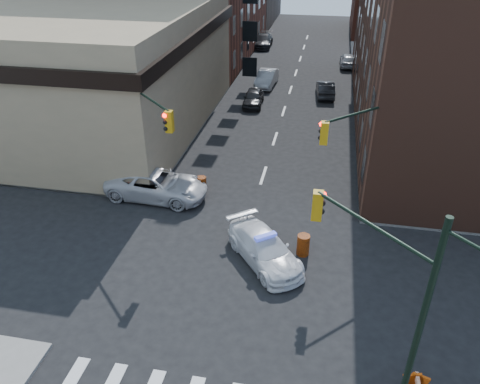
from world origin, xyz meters
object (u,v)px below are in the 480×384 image
at_px(parked_car_wfar, 267,78).
at_px(pedestrian_b, 70,171).
at_px(police_car, 265,249).
at_px(barrel_bank, 202,184).
at_px(barrel_road, 303,245).
at_px(barricade_nw_a, 126,180).
at_px(pickup, 157,185).
at_px(parked_car_wnear, 253,98).
at_px(parked_car_enear, 325,89).
at_px(pedestrian_a, 110,177).

height_order(parked_car_wfar, pedestrian_b, pedestrian_b).
relative_size(police_car, barrel_bank, 5.07).
relative_size(police_car, parked_car_wfar, 1.06).
xyz_separation_m(police_car, pedestrian_b, (-12.82, 5.06, 0.33)).
height_order(barrel_road, barricade_nw_a, barrel_road).
height_order(pickup, parked_car_wnear, pickup).
xyz_separation_m(police_car, barrel_road, (1.79, 0.90, -0.18)).
bearing_deg(parked_car_wfar, police_car, -78.59).
distance_m(pickup, barricade_nw_a, 2.36).
xyz_separation_m(pickup, barricade_nw_a, (-2.27, 0.60, -0.26)).
bearing_deg(pedestrian_b, parked_car_wfar, 75.13).
bearing_deg(parked_car_wnear, barrel_bank, -94.79).
relative_size(pedestrian_b, barrel_road, 1.65).
bearing_deg(parked_car_enear, barrel_bank, 65.39).
xyz_separation_m(pickup, barrel_bank, (2.42, 1.12, -0.34)).
bearing_deg(barrel_bank, parked_car_wfar, 87.68).
height_order(parked_car_wfar, barrel_bank, parked_car_wfar).
distance_m(pickup, pedestrian_a, 2.88).
bearing_deg(pickup, pedestrian_a, 95.43).
relative_size(barrel_bank, barricade_nw_a, 0.87).
distance_m(parked_car_enear, barricade_nw_a, 23.03).
relative_size(police_car, parked_car_wnear, 1.23).
xyz_separation_m(police_car, parked_car_wfar, (-3.83, 27.51, 0.05)).
bearing_deg(parked_car_wfar, barricade_nw_a, -100.67).
bearing_deg(police_car, parked_car_wnear, 62.89).
bearing_deg(barrel_road, parked_car_wnear, 106.01).
relative_size(parked_car_enear, pedestrian_a, 2.27).
distance_m(pedestrian_b, barrel_bank, 8.18).
distance_m(parked_car_enear, pedestrian_a, 23.96).
relative_size(parked_car_wfar, barrel_road, 4.28).
xyz_separation_m(parked_car_wnear, barrel_bank, (-0.52, -15.81, -0.20)).
xyz_separation_m(pickup, parked_car_wfar, (3.30, 22.68, -0.06)).
xyz_separation_m(barrel_bank, barricade_nw_a, (-4.69, -0.51, 0.08)).
xyz_separation_m(parked_car_wnear, pedestrian_b, (-8.63, -16.68, 0.37)).
bearing_deg(parked_car_wfar, barrel_road, -74.58).
height_order(parked_car_wfar, parked_car_enear, parked_car_wfar).
relative_size(parked_car_wnear, barricade_nw_a, 3.60).
height_order(pickup, barrel_bank, pickup).
bearing_deg(pedestrian_b, barricade_nw_a, 13.00).
bearing_deg(barrel_bank, barrel_road, -37.77).
height_order(parked_car_wfar, barricade_nw_a, parked_car_wfar).
height_order(parked_car_wnear, pedestrian_b, pedestrian_b).
height_order(barrel_bank, barricade_nw_a, barricade_nw_a).
height_order(pickup, barrel_road, pickup).
height_order(parked_car_wnear, barricade_nw_a, parked_car_wnear).
relative_size(parked_car_enear, pedestrian_b, 2.38).
bearing_deg(parked_car_enear, parked_car_wfar, -25.12).
relative_size(pickup, pedestrian_a, 3.13).
distance_m(barrel_road, barricade_nw_a, 12.07).
bearing_deg(pedestrian_b, police_car, -14.61).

